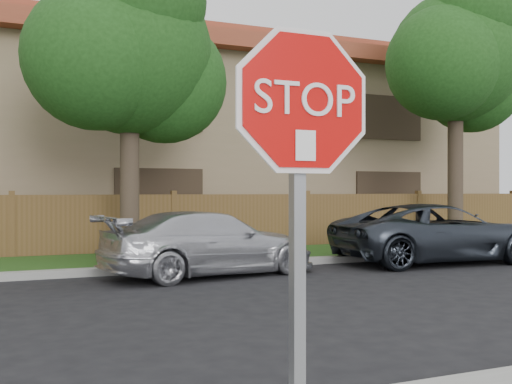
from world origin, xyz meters
name	(u,v)px	position (x,y,z in m)	size (l,w,h in m)	color
far_curb	(14,276)	(0.00, 8.15, 0.07)	(70.00, 0.30, 0.15)	gray
grass_strip	(13,267)	(0.00, 9.80, 0.06)	(70.00, 3.00, 0.12)	#1E4714
fence	(12,228)	(0.00, 11.40, 0.80)	(70.00, 0.12, 1.60)	brown
apartment_building	(9,135)	(0.00, 17.00, 3.53)	(35.20, 9.20, 7.20)	#887454
tree_mid	(132,52)	(2.52, 9.57, 4.87)	(4.80, 3.90, 7.35)	#382B21
tree_right	(459,58)	(12.02, 9.57, 5.57)	(4.80, 3.90, 8.20)	#382B21
stop_sign	(301,166)	(1.18, -1.48, 1.83)	(1.01, 0.13, 2.55)	gray
sedan_right	(210,243)	(3.64, 7.28, 0.65)	(1.81, 4.45, 1.29)	silver
sedan_far_right	(437,233)	(9.28, 7.22, 0.70)	(2.31, 5.01, 1.39)	#333944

